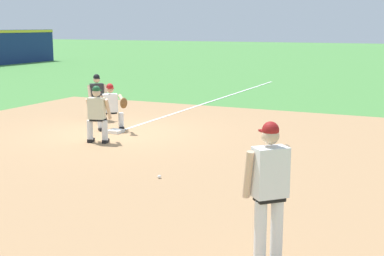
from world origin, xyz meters
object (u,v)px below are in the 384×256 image
object	(u,v)px
first_base_bag	(115,131)
pitcher	(269,188)
first_baseman	(111,105)
umpire	(97,95)
baseball	(159,177)
baserunner	(97,112)

from	to	relation	value
first_base_bag	pitcher	bearing A→B (deg)	-135.27
first_base_bag	first_baseman	xyz separation A→B (m)	(0.27, 0.28, 0.69)
first_base_bag	umpire	size ratio (longest dim) A/B	0.26
baseball	umpire	xyz separation A→B (m)	(4.92, 4.86, 0.76)
baseball	first_baseman	size ratio (longest dim) A/B	0.06
first_baseman	umpire	size ratio (longest dim) A/B	0.92
first_baseman	first_base_bag	bearing A→B (deg)	-133.92
first_baseman	umpire	world-z (taller)	umpire
umpire	first_base_bag	bearing A→B (deg)	-132.47
baseball	pitcher	distance (m)	4.40
pitcher	first_baseman	size ratio (longest dim) A/B	1.39
first_baseman	umpire	distance (m)	1.78
pitcher	first_baseman	bearing A→B (deg)	44.78
baseball	baserunner	bearing A→B (deg)	53.39
baseball	umpire	world-z (taller)	umpire
first_base_bag	umpire	bearing A→B (deg)	47.53
first_base_bag	pitcher	world-z (taller)	pitcher
first_baseman	baserunner	bearing A→B (deg)	-159.42
first_base_bag	baserunner	distance (m)	1.49
first_base_bag	umpire	distance (m)	2.29
umpire	pitcher	bearing A→B (deg)	-134.73
pitcher	umpire	world-z (taller)	pitcher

